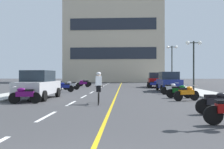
{
  "coord_description": "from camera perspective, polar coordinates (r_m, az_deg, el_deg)",
  "views": [
    {
      "loc": [
        0.91,
        -2.68,
        1.55
      ],
      "look_at": [
        -0.15,
        16.7,
        1.57
      ],
      "focal_mm": 38.15,
      "sensor_mm": 36.0,
      "label": 1
    }
  ],
  "objects": [
    {
      "name": "motorcycle_9",
      "position": [
        27.4,
        10.1,
        -2.31
      ],
      "size": [
        1.64,
        0.8,
        0.92
      ],
      "color": "black",
      "rests_on": "ground"
    },
    {
      "name": "office_building",
      "position": [
        53.09,
        0.47,
        8.88
      ],
      "size": [
        20.64,
        9.53,
        19.61
      ],
      "color": "#BCAD93",
      "rests_on": "ground"
    },
    {
      "name": "lane_dash_4",
      "position": [
        20.94,
        -4.88,
        -4.29
      ],
      "size": [
        0.14,
        2.2,
        0.01
      ],
      "primitive_type": "cube",
      "color": "silver",
      "rests_on": "ground"
    },
    {
      "name": "lane_dash_7",
      "position": [
        32.85,
        -1.97,
        -2.75
      ],
      "size": [
        0.14,
        2.2,
        0.01
      ],
      "primitive_type": "cube",
      "color": "silver",
      "rests_on": "ground"
    },
    {
      "name": "street_lamp_mid",
      "position": [
        23.32,
        18.98,
        4.77
      ],
      "size": [
        1.46,
        0.36,
        4.57
      ],
      "color": "black",
      "rests_on": "curb_right"
    },
    {
      "name": "curb_right",
      "position": [
        27.45,
        16.39,
        -3.16
      ],
      "size": [
        2.4,
        72.0,
        0.12
      ],
      "primitive_type": "cube",
      "color": "#A8A8A3",
      "rests_on": "ground"
    },
    {
      "name": "lane_dash_6",
      "position": [
        28.87,
        -2.67,
        -3.13
      ],
      "size": [
        0.14,
        2.2,
        0.01
      ],
      "primitive_type": "cube",
      "color": "silver",
      "rests_on": "ground"
    },
    {
      "name": "motorcycle_7",
      "position": [
        21.66,
        -11.36,
        -2.9
      ],
      "size": [
        1.7,
        0.6,
        0.92
      ],
      "color": "black",
      "rests_on": "ground"
    },
    {
      "name": "parked_car_mid",
      "position": [
        22.81,
        13.42,
        -1.64
      ],
      "size": [
        1.95,
        4.22,
        1.82
      ],
      "color": "black",
      "rests_on": "ground"
    },
    {
      "name": "lane_dash_9",
      "position": [
        40.81,
        -0.97,
        -2.23
      ],
      "size": [
        0.14,
        2.2,
        0.01
      ],
      "primitive_type": "cube",
      "color": "silver",
      "rests_on": "ground"
    },
    {
      "name": "centre_line_yellow",
      "position": [
        26.73,
        1.71,
        -3.37
      ],
      "size": [
        0.12,
        66.0,
        0.01
      ],
      "primitive_type": "cube",
      "color": "gold",
      "rests_on": "ground"
    },
    {
      "name": "parked_car_far",
      "position": [
        29.83,
        10.36,
        -1.27
      ],
      "size": [
        2.11,
        4.29,
        1.82
      ],
      "color": "black",
      "rests_on": "ground"
    },
    {
      "name": "ground_plane",
      "position": [
        23.75,
        0.92,
        -3.79
      ],
      "size": [
        140.0,
        140.0,
        0.0
      ],
      "primitive_type": "plane",
      "color": "#38383A"
    },
    {
      "name": "motorcycle_11",
      "position": [
        32.4,
        -6.48,
        -1.96
      ],
      "size": [
        1.7,
        0.6,
        0.92
      ],
      "color": "black",
      "rests_on": "ground"
    },
    {
      "name": "lane_dash_5",
      "position": [
        24.9,
        -3.6,
        -3.62
      ],
      "size": [
        0.14,
        2.2,
        0.01
      ],
      "primitive_type": "cube",
      "color": "silver",
      "rests_on": "ground"
    },
    {
      "name": "lane_dash_2",
      "position": [
        13.1,
        -9.79,
        -6.83
      ],
      "size": [
        0.14,
        2.2,
        0.01
      ],
      "primitive_type": "cube",
      "color": "silver",
      "rests_on": "ground"
    },
    {
      "name": "motorcycle_10",
      "position": [
        29.68,
        -6.98,
        -2.13
      ],
      "size": [
        1.67,
        0.71,
        0.92
      ],
      "color": "black",
      "rests_on": "ground"
    },
    {
      "name": "cyclist_rider",
      "position": [
        12.63,
        -3.22,
        -3.05
      ],
      "size": [
        0.42,
        1.77,
        1.71
      ],
      "color": "black",
      "rests_on": "ground"
    },
    {
      "name": "curb_left",
      "position": [
        27.93,
        -13.78,
        -3.11
      ],
      "size": [
        2.4,
        72.0,
        0.12
      ],
      "primitive_type": "cube",
      "color": "#A8A8A3",
      "rests_on": "ground"
    },
    {
      "name": "motorcycle_2",
      "position": [
        10.23,
        23.87,
        -6.08
      ],
      "size": [
        1.7,
        0.6,
        0.92
      ],
      "color": "black",
      "rests_on": "ground"
    },
    {
      "name": "motorcycle_6",
      "position": [
        19.29,
        13.94,
        -3.25
      ],
      "size": [
        1.64,
        0.8,
        0.92
      ],
      "color": "black",
      "rests_on": "ground"
    },
    {
      "name": "motorcycle_3",
      "position": [
        13.57,
        -20.19,
        -4.6
      ],
      "size": [
        1.7,
        0.6,
        0.92
      ],
      "color": "black",
      "rests_on": "ground"
    },
    {
      "name": "motorcycle_8",
      "position": [
        24.88,
        -9.77,
        -2.53
      ],
      "size": [
        1.7,
        0.6,
        0.92
      ],
      "color": "black",
      "rests_on": "ground"
    },
    {
      "name": "lane_dash_3",
      "position": [
        17.0,
        -6.77,
        -5.27
      ],
      "size": [
        0.14,
        2.2,
        0.01
      ],
      "primitive_type": "cube",
      "color": "silver",
      "rests_on": "ground"
    },
    {
      "name": "parked_car_near",
      "position": [
        15.93,
        -17.22,
        -2.33
      ],
      "size": [
        1.94,
        4.21,
        1.82
      ],
      "color": "black",
      "rests_on": "ground"
    },
    {
      "name": "lane_dash_1",
      "position": [
        9.28,
        -15.39,
        -9.63
      ],
      "size": [
        0.14,
        2.2,
        0.01
      ],
      "primitive_type": "cube",
      "color": "silver",
      "rests_on": "ground"
    },
    {
      "name": "lane_dash_11",
      "position": [
        48.79,
        -0.3,
        -1.87
      ],
      "size": [
        0.14,
        2.2,
        0.01
      ],
      "primitive_type": "cube",
      "color": "silver",
      "rests_on": "ground"
    },
    {
      "name": "motorcycle_5",
      "position": [
        16.33,
        15.84,
        -3.83
      ],
      "size": [
        1.7,
        0.6,
        0.92
      ],
      "color": "black",
      "rests_on": "ground"
    },
    {
      "name": "lane_dash_10",
      "position": [
        44.8,
        -0.61,
        -2.04
      ],
      "size": [
        0.14,
        2.2,
        0.01
      ],
      "primitive_type": "cube",
      "color": "silver",
      "rests_on": "ground"
    },
    {
      "name": "street_lamp_far",
      "position": [
        32.65,
        14.17,
        4.21
      ],
      "size": [
        1.46,
        0.36,
        5.3
      ],
      "color": "black",
      "rests_on": "curb_right"
    },
    {
      "name": "lane_dash_8",
      "position": [
        36.83,
        -1.41,
        -2.46
      ],
      "size": [
        0.14,
        2.2,
        0.01
      ],
      "primitive_type": "cube",
      "color": "silver",
      "rests_on": "ground"
    },
    {
      "name": "motorcycle_4",
      "position": [
        14.79,
        17.45,
        -4.22
      ],
      "size": [
        1.64,
        0.79,
        0.92
      ],
      "color": "black",
      "rests_on": "ground"
    }
  ]
}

